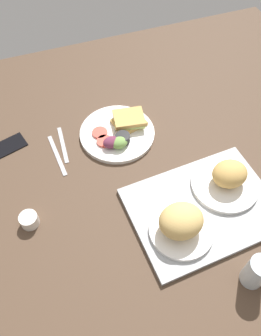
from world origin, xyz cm
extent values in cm
cube|color=#4C3828|center=(0.00, 0.00, -1.50)|extent=(190.00, 150.00, 3.00)
cube|color=#9EA0A3|center=(-15.05, 23.01, 0.80)|extent=(46.91, 35.66, 1.60)
cylinder|color=white|center=(-25.05, 18.01, 2.30)|extent=(21.87, 21.87, 1.40)
ellipsoid|color=tan|center=(-25.98, 17.53, 6.88)|extent=(11.37, 9.82, 7.75)
cylinder|color=white|center=(-5.05, 28.01, 2.30)|extent=(19.39, 19.39, 1.40)
ellipsoid|color=#DBB266|center=(-4.58, 27.55, 7.48)|extent=(13.15, 11.36, 8.97)
cylinder|color=white|center=(0.59, -15.53, 0.80)|extent=(27.34, 27.34, 1.60)
cube|color=tan|center=(-4.88, -17.99, 2.30)|extent=(12.88, 11.43, 1.40)
cube|color=#B2C66B|center=(-4.88, -17.99, 3.50)|extent=(12.76, 11.27, 1.00)
cube|color=tan|center=(-4.88, -17.99, 4.70)|extent=(12.26, 10.60, 1.40)
cylinder|color=#D14738|center=(6.74, -16.90, 2.00)|extent=(5.60, 5.60, 0.80)
cylinder|color=#D14738|center=(6.33, -12.52, 2.00)|extent=(5.60, 5.60, 0.80)
cylinder|color=black|center=(-0.10, -10.75, 3.10)|extent=(5.20, 5.20, 3.00)
cylinder|color=#EFEACC|center=(-0.10, -10.75, 4.20)|extent=(4.26, 4.26, 0.60)
ellipsoid|color=#729E4C|center=(1.96, -8.97, 3.40)|extent=(6.00, 4.80, 3.60)
ellipsoid|color=#6B2D47|center=(4.42, -10.06, 3.40)|extent=(6.00, 4.80, 3.60)
cylinder|color=silver|center=(-17.75, 47.14, 5.52)|extent=(6.36, 6.36, 11.05)
cylinder|color=silver|center=(36.95, 9.58, 2.00)|extent=(5.60, 5.60, 4.00)
cube|color=#B7B7BC|center=(20.59, -17.53, 0.25)|extent=(2.35, 17.05, 0.50)
cube|color=#B7B7BC|center=(23.59, -13.53, 0.25)|extent=(2.98, 19.05, 0.50)
cube|color=black|center=(40.24, -23.13, 0.40)|extent=(15.83, 10.90, 0.80)
camera|label=1|loc=(23.64, 63.69, 94.51)|focal=36.17mm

